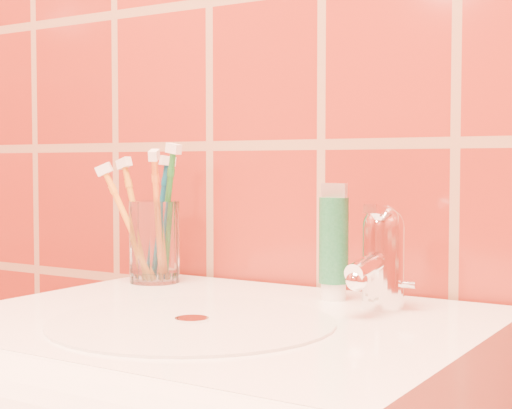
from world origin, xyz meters
The scene contains 8 objects.
glass_tumbler centered at (-0.21, 1.11, 0.91)m, with size 0.07×0.07×0.11m, color white.
toothpaste_tube centered at (0.06, 1.12, 0.92)m, with size 0.04×0.04×0.14m.
faucet centered at (0.14, 1.09, 0.91)m, with size 0.05×0.11×0.12m.
toothbrush_0 centered at (-0.22, 1.12, 0.94)m, with size 0.04×0.04×0.18m, color navy, non-canonical shape.
toothbrush_1 centered at (-0.20, 1.12, 0.95)m, with size 0.05×0.03×0.20m, color #20792F, non-canonical shape.
toothbrush_2 centered at (-0.20, 1.10, 0.94)m, with size 0.04×0.06×0.19m, color orange, non-canonical shape.
toothbrush_3 centered at (-0.24, 1.10, 0.94)m, with size 0.07×0.03×0.18m, color orange, non-canonical shape.
toothbrush_4 centered at (-0.24, 1.08, 0.93)m, with size 0.08×0.06×0.17m, color orange, non-canonical shape.
Camera 1 is at (0.48, 0.26, 1.02)m, focal length 55.00 mm.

